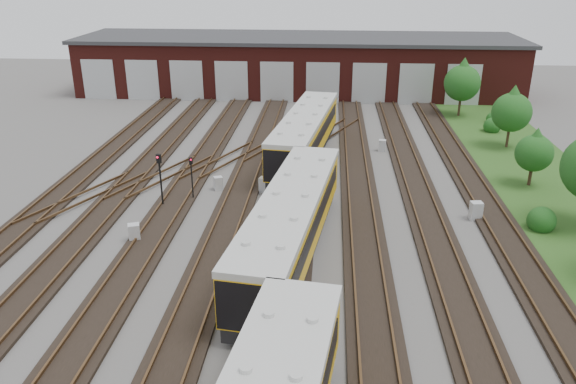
{
  "coord_description": "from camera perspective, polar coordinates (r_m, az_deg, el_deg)",
  "views": [
    {
      "loc": [
        3.83,
        -26.91,
        14.67
      ],
      "look_at": [
        1.54,
        3.41,
        2.0
      ],
      "focal_mm": 35.0,
      "sensor_mm": 36.0,
      "label": 1
    }
  ],
  "objects": [
    {
      "name": "ground",
      "position": [
        30.89,
        -3.34,
        -5.78
      ],
      "size": [
        120.0,
        120.0,
        0.0
      ],
      "primitive_type": "plane",
      "color": "#4D4A47",
      "rests_on": "ground"
    },
    {
      "name": "track_network",
      "position": [
        31.37,
        -3.51,
        -5.08
      ],
      "size": [
        30.4,
        70.0,
        0.33
      ],
      "color": "black",
      "rests_on": "ground"
    },
    {
      "name": "maintenance_shed",
      "position": [
        67.96,
        1.05,
        12.91
      ],
      "size": [
        51.0,
        12.5,
        6.35
      ],
      "color": "#4F1813",
      "rests_on": "ground"
    },
    {
      "name": "grass_verge",
      "position": [
        42.51,
        24.92,
        0.27
      ],
      "size": [
        8.0,
        55.0,
        0.05
      ],
      "primitive_type": "cube",
      "color": "#284A18",
      "rests_on": "ground"
    },
    {
      "name": "metro_train",
      "position": [
        28.99,
        0.27,
        -3.25
      ],
      "size": [
        4.97,
        48.17,
        3.29
      ],
      "rotation": [
        0.0,
        0.0,
        -0.13
      ],
      "color": "black",
      "rests_on": "ground"
    },
    {
      "name": "signal_mast_0",
      "position": [
        35.97,
        -12.87,
        1.85
      ],
      "size": [
        0.33,
        0.32,
        3.53
      ],
      "rotation": [
        0.0,
        0.0,
        -0.43
      ],
      "color": "black",
      "rests_on": "ground"
    },
    {
      "name": "signal_mast_1",
      "position": [
        36.72,
        -9.77,
        1.89
      ],
      "size": [
        0.26,
        0.25,
        2.95
      ],
      "rotation": [
        0.0,
        0.0,
        0.42
      ],
      "color": "black",
      "rests_on": "ground"
    },
    {
      "name": "signal_mast_2",
      "position": [
        46.12,
        0.76,
        6.96
      ],
      "size": [
        0.31,
        0.3,
        3.49
      ],
      "rotation": [
        0.0,
        0.0,
        -0.43
      ],
      "color": "black",
      "rests_on": "ground"
    },
    {
      "name": "signal_mast_3",
      "position": [
        46.98,
        1.5,
        7.08
      ],
      "size": [
        0.31,
        0.3,
        3.23
      ],
      "rotation": [
        0.0,
        0.0,
        0.26
      ],
      "color": "black",
      "rests_on": "ground"
    },
    {
      "name": "relay_cabinet_0",
      "position": [
        32.55,
        -15.35,
        -4.02
      ],
      "size": [
        0.77,
        0.71,
        1.04
      ],
      "primitive_type": "cube",
      "rotation": [
        0.0,
        0.0,
        0.37
      ],
      "color": "#B6B8BC",
      "rests_on": "ground"
    },
    {
      "name": "relay_cabinet_1",
      "position": [
        38.65,
        -7.1,
        0.89
      ],
      "size": [
        0.71,
        0.66,
        0.94
      ],
      "primitive_type": "cube",
      "rotation": [
        0.0,
        0.0,
        0.42
      ],
      "color": "#B6B8BC",
      "rests_on": "ground"
    },
    {
      "name": "relay_cabinet_2",
      "position": [
        37.93,
        -2.41,
        0.72
      ],
      "size": [
        0.76,
        0.68,
        1.07
      ],
      "primitive_type": "cube",
      "rotation": [
        0.0,
        0.0,
        -0.27
      ],
      "color": "#B6B8BC",
      "rests_on": "ground"
    },
    {
      "name": "relay_cabinet_3",
      "position": [
        46.88,
        9.54,
        4.68
      ],
      "size": [
        0.63,
        0.54,
        0.95
      ],
      "primitive_type": "cube",
      "rotation": [
        0.0,
        0.0,
        -0.13
      ],
      "color": "#B6B8BC",
      "rests_on": "ground"
    },
    {
      "name": "relay_cabinet_4",
      "position": [
        35.8,
        18.54,
        -1.83
      ],
      "size": [
        0.75,
        0.65,
        1.13
      ],
      "primitive_type": "cube",
      "rotation": [
        0.0,
        0.0,
        0.14
      ],
      "color": "#B6B8BC",
      "rests_on": "ground"
    },
    {
      "name": "tree_0",
      "position": [
        58.81,
        17.33,
        10.93
      ],
      "size": [
        3.53,
        3.53,
        5.85
      ],
      "color": "#372619",
      "rests_on": "ground"
    },
    {
      "name": "tree_1",
      "position": [
        49.85,
        21.84,
        7.95
      ],
      "size": [
        3.2,
        3.2,
        5.3
      ],
      "color": "#372619",
      "rests_on": "ground"
    },
    {
      "name": "tree_3",
      "position": [
        41.83,
        23.79,
        4.03
      ],
      "size": [
        2.54,
        2.54,
        4.21
      ],
      "color": "#372619",
      "rests_on": "ground"
    },
    {
      "name": "bush_0",
      "position": [
        35.79,
        24.41,
        -2.3
      ],
      "size": [
        1.64,
        1.64,
        1.64
      ],
      "primitive_type": "sphere",
      "color": "#164D16",
      "rests_on": "ground"
    },
    {
      "name": "bush_1",
      "position": [
        57.94,
        20.08,
        7.19
      ],
      "size": [
        1.2,
        1.2,
        1.2
      ],
      "primitive_type": "sphere",
      "color": "#164D16",
      "rests_on": "ground"
    },
    {
      "name": "bush_2",
      "position": [
        54.74,
        20.06,
        6.54
      ],
      "size": [
        1.54,
        1.54,
        1.54
      ],
      "primitive_type": "sphere",
      "color": "#164D16",
      "rests_on": "ground"
    }
  ]
}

